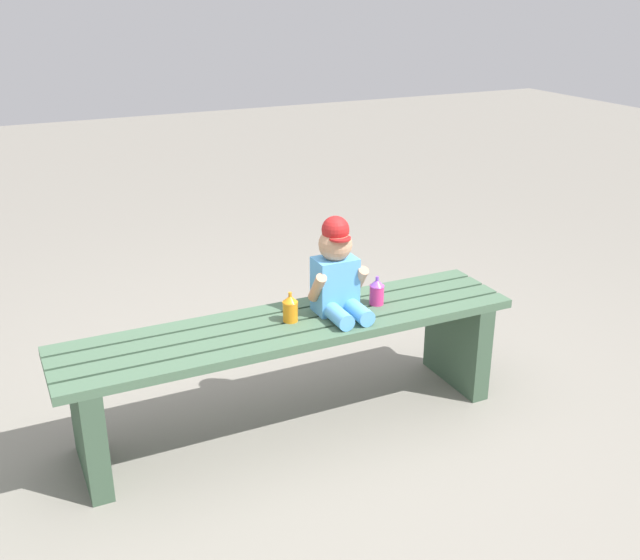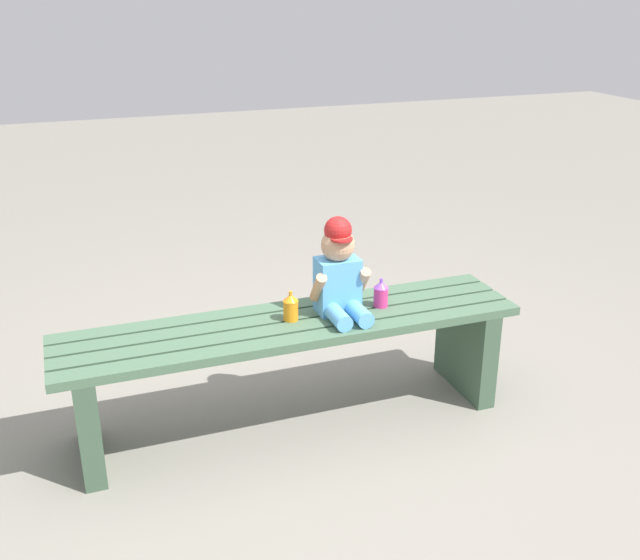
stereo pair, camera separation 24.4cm
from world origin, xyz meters
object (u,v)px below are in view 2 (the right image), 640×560
object	(u,v)px
child_figure	(339,273)
sippy_cup_right	(381,293)
park_bench	(292,352)
sippy_cup_left	(292,306)

from	to	relation	value
child_figure	sippy_cup_right	xyz separation A→B (m)	(0.19, 0.00, -0.12)
park_bench	sippy_cup_right	distance (m)	0.44
sippy_cup_left	sippy_cup_right	distance (m)	0.39
park_bench	sippy_cup_left	world-z (taller)	sippy_cup_left
sippy_cup_right	park_bench	bearing A→B (deg)	-178.75
child_figure	sippy_cup_left	size ratio (longest dim) A/B	3.26
sippy_cup_right	child_figure	bearing A→B (deg)	-179.33
child_figure	sippy_cup_left	distance (m)	0.23
sippy_cup_right	sippy_cup_left	bearing A→B (deg)	180.00
sippy_cup_left	sippy_cup_right	xyz separation A→B (m)	(0.39, 0.00, 0.00)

